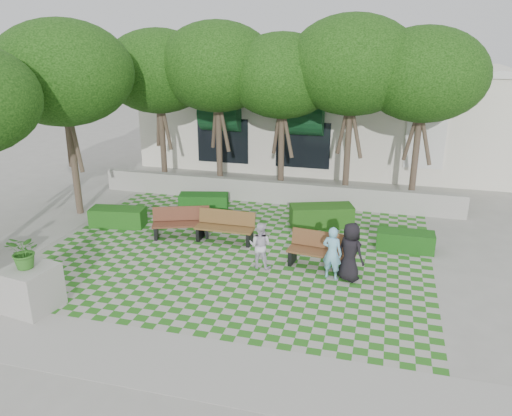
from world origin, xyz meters
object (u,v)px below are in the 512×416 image
(bench_east, at_px, (322,251))
(bench_west, at_px, (181,223))
(person_dark, at_px, (350,252))
(hedge_east, at_px, (405,241))
(hedge_midright, at_px, (321,216))
(bench_mid, at_px, (225,227))
(planter_front, at_px, (29,279))
(person_white, at_px, (260,245))
(hedge_midleft, at_px, (204,202))
(person_blue, at_px, (332,253))
(hedge_west, at_px, (118,217))

(bench_east, xyz_separation_m, bench_west, (-4.98, 1.13, -0.01))
(bench_east, bearing_deg, person_dark, -27.66)
(hedge_east, height_order, hedge_midright, hedge_midright)
(bench_mid, relative_size, planter_front, 0.96)
(bench_east, height_order, hedge_midright, bench_east)
(hedge_east, xyz_separation_m, person_white, (-4.21, -2.41, 0.39))
(hedge_midleft, xyz_separation_m, person_dark, (6.05, -4.45, 0.53))
(bench_west, distance_m, person_white, 3.60)
(bench_east, bearing_deg, bench_west, 174.56)
(hedge_midleft, xyz_separation_m, person_blue, (5.55, -4.49, 0.45))
(planter_front, bearing_deg, bench_east, 32.26)
(person_blue, relative_size, person_white, 1.11)
(bench_east, relative_size, bench_west, 1.01)
(bench_mid, bearing_deg, person_white, -44.42)
(hedge_midleft, distance_m, planter_front, 8.29)
(person_white, bearing_deg, hedge_midleft, -46.76)
(hedge_east, bearing_deg, bench_mid, -172.26)
(bench_mid, distance_m, person_white, 2.30)
(planter_front, xyz_separation_m, person_white, (5.00, 3.80, -0.12))
(bench_east, distance_m, hedge_east, 3.11)
(bench_west, bearing_deg, hedge_midright, 6.06)
(person_white, bearing_deg, hedge_east, -145.28)
(bench_west, relative_size, planter_front, 1.00)
(hedge_east, relative_size, person_white, 1.28)
(hedge_west, xyz_separation_m, person_dark, (8.47, -2.07, 0.52))
(person_dark, bearing_deg, person_white, 30.99)
(planter_front, bearing_deg, person_dark, 25.65)
(hedge_east, xyz_separation_m, planter_front, (-9.21, -6.20, 0.51))
(bench_mid, relative_size, hedge_midright, 0.88)
(person_blue, xyz_separation_m, person_dark, (0.50, 0.03, 0.07))
(bench_east, xyz_separation_m, hedge_west, (-7.60, 1.46, -0.17))
(hedge_west, distance_m, person_blue, 8.25)
(person_blue, bearing_deg, planter_front, 40.54)
(hedge_midleft, relative_size, planter_front, 0.93)
(person_blue, bearing_deg, bench_mid, -11.63)
(hedge_west, bearing_deg, hedge_midleft, 44.67)
(hedge_midright, relative_size, person_blue, 1.42)
(hedge_midright, xyz_separation_m, hedge_midleft, (-4.72, 0.51, -0.06))
(bench_east, height_order, person_dark, person_dark)
(bench_west, bearing_deg, planter_front, -128.29)
(bench_west, distance_m, person_dark, 6.11)
(person_blue, height_order, person_white, person_blue)
(person_blue, bearing_deg, bench_east, -46.69)
(bench_mid, height_order, person_white, person_white)
(hedge_midright, bearing_deg, person_dark, -71.39)
(person_dark, bearing_deg, planter_front, 59.36)
(hedge_east, bearing_deg, bench_west, -173.92)
(hedge_midright, xyz_separation_m, person_blue, (0.83, -3.98, 0.39))
(bench_mid, xyz_separation_m, person_blue, (3.77, -1.77, 0.28))
(hedge_west, distance_m, person_dark, 8.73)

